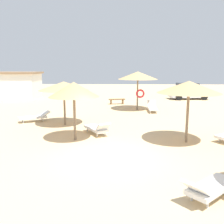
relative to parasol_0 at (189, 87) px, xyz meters
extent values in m
plane|color=#D1B284|center=(-3.45, -1.94, -2.53)|extent=(80.00, 80.00, 0.00)
cylinder|color=#75604C|center=(0.00, 0.00, -1.34)|extent=(0.12, 0.12, 2.37)
cone|color=tan|center=(0.00, 0.00, 0.01)|extent=(2.82, 2.82, 0.54)
cylinder|color=#75604C|center=(-5.17, 0.22, -1.45)|extent=(0.12, 0.12, 2.15)
cone|color=tan|center=(-5.17, 0.22, -0.13)|extent=(2.35, 2.35, 0.69)
cylinder|color=#75604C|center=(-1.67, 8.77, -1.26)|extent=(0.12, 0.12, 2.54)
cone|color=tan|center=(-1.67, 8.77, 0.22)|extent=(3.14, 3.14, 0.61)
torus|color=red|center=(-1.45, 8.77, -1.23)|extent=(0.70, 0.16, 0.70)
cylinder|color=#75604C|center=(-6.34, 3.34, -1.45)|extent=(0.12, 0.12, 2.16)
cone|color=tan|center=(-6.34, 3.34, -0.21)|extent=(2.93, 2.93, 0.51)
cylinder|color=silver|center=(1.52, 0.09, -2.42)|extent=(0.06, 0.06, 0.22)
cube|color=white|center=(-0.57, -4.90, -2.25)|extent=(1.69, 1.61, 0.12)
cube|color=white|center=(-1.16, -5.43, -2.02)|extent=(0.79, 0.80, 0.40)
cylinder|color=silver|center=(-0.87, -5.46, -2.42)|extent=(0.06, 0.06, 0.22)
cylinder|color=silver|center=(-1.16, -5.13, -2.42)|extent=(0.06, 0.06, 0.22)
cylinder|color=silver|center=(-0.27, -4.34, -2.42)|extent=(0.06, 0.06, 0.22)
cube|color=white|center=(-4.29, 1.33, -2.25)|extent=(1.43, 1.78, 0.12)
cube|color=white|center=(-3.87, 0.65, -2.00)|extent=(0.78, 0.72, 0.44)
cylinder|color=silver|center=(-3.79, 0.94, -2.42)|extent=(0.06, 0.06, 0.22)
cylinder|color=silver|center=(-4.16, 0.71, -2.42)|extent=(0.06, 0.06, 0.22)
cylinder|color=silver|center=(-4.42, 1.96, -2.42)|extent=(0.06, 0.06, 0.22)
cylinder|color=silver|center=(-4.79, 1.73, -2.42)|extent=(0.06, 0.06, 0.22)
cube|color=white|center=(-0.56, 7.82, -2.25)|extent=(0.66, 1.71, 0.12)
cube|color=white|center=(-0.55, 8.62, -1.99)|extent=(0.64, 0.43, 0.46)
cylinder|color=silver|center=(-0.77, 8.42, -2.42)|extent=(0.06, 0.06, 0.22)
cylinder|color=silver|center=(-0.33, 8.42, -2.42)|extent=(0.06, 0.06, 0.22)
cylinder|color=silver|center=(-0.78, 7.22, -2.42)|extent=(0.06, 0.06, 0.22)
cylinder|color=silver|center=(-0.34, 7.22, -2.42)|extent=(0.06, 0.06, 0.22)
cube|color=white|center=(-8.56, 4.07, -2.25)|extent=(1.80, 1.38, 0.12)
cube|color=white|center=(-7.86, 4.45, -2.06)|extent=(0.77, 0.81, 0.33)
cylinder|color=silver|center=(-8.14, 4.55, -2.42)|extent=(0.06, 0.06, 0.22)
cylinder|color=silver|center=(-7.93, 4.17, -2.42)|extent=(0.06, 0.06, 0.22)
cylinder|color=silver|center=(-9.19, 3.97, -2.42)|extent=(0.06, 0.06, 0.22)
cylinder|color=silver|center=(-8.98, 3.59, -2.42)|extent=(0.06, 0.06, 0.22)
cube|color=brown|center=(-3.35, 11.75, -2.08)|extent=(1.55, 0.66, 0.08)
cube|color=brown|center=(-3.89, 11.65, -2.33)|extent=(0.18, 0.38, 0.41)
cube|color=brown|center=(-2.81, 11.85, -2.33)|extent=(0.18, 0.38, 0.41)
cube|color=silver|center=(4.25, 15.61, -1.86)|extent=(4.15, 2.08, 0.90)
cube|color=#262D38|center=(4.05, 15.59, -1.11)|extent=(2.14, 1.75, 0.60)
cylinder|color=black|center=(5.51, 16.62, -2.21)|extent=(0.66, 0.28, 0.64)
cylinder|color=black|center=(5.68, 14.87, -2.21)|extent=(0.66, 0.28, 0.64)
cylinder|color=black|center=(2.82, 16.36, -2.21)|extent=(0.66, 0.28, 0.64)
cylinder|color=black|center=(2.99, 14.60, -2.21)|extent=(0.66, 0.28, 0.64)
cube|color=white|center=(-14.11, 15.40, -1.19)|extent=(4.33, 3.33, 2.67)
cube|color=#8C6B4C|center=(-14.11, 15.40, 0.24)|extent=(4.73, 3.73, 0.20)
camera|label=1|loc=(-3.04, -11.18, 0.90)|focal=40.09mm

